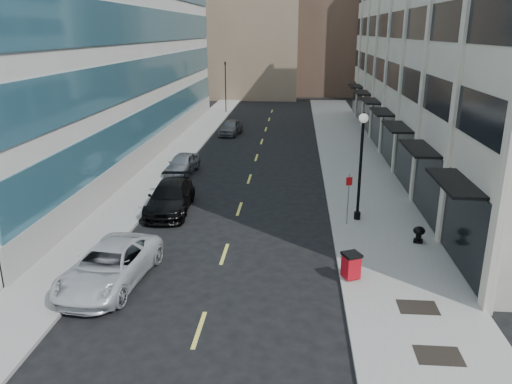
% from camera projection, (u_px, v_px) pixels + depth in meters
% --- Properties ---
extents(ground, '(160.00, 160.00, 0.00)m').
position_uv_depth(ground, '(187.00, 368.00, 14.89)').
color(ground, black).
rests_on(ground, ground).
extents(sidewalk_right, '(5.00, 80.00, 0.15)m').
position_uv_depth(sidewalk_right, '(361.00, 180.00, 33.25)').
color(sidewalk_right, gray).
rests_on(sidewalk_right, ground).
extents(sidewalk_left, '(3.00, 80.00, 0.15)m').
position_uv_depth(sidewalk_left, '(155.00, 176.00, 34.33)').
color(sidewalk_left, gray).
rests_on(sidewalk_left, ground).
extents(building_right, '(15.30, 46.50, 18.25)m').
position_uv_depth(building_right, '(488.00, 39.00, 36.40)').
color(building_right, beige).
rests_on(building_right, ground).
extents(building_left, '(16.14, 46.00, 20.00)m').
position_uv_depth(building_left, '(53.00, 25.00, 38.64)').
color(building_left, silver).
rests_on(building_left, ground).
extents(skyline_tan_near, '(14.00, 18.00, 28.00)m').
position_uv_depth(skyline_tan_near, '(252.00, 0.00, 75.35)').
color(skyline_tan_near, '#8A765A').
rests_on(skyline_tan_near, ground).
extents(skyline_tan_far, '(12.00, 14.00, 22.00)m').
position_uv_depth(skyline_tan_far, '(200.00, 22.00, 86.53)').
color(skyline_tan_far, '#8A765A').
rests_on(skyline_tan_far, ground).
extents(skyline_stone, '(10.00, 14.00, 20.00)m').
position_uv_depth(skyline_stone, '(401.00, 28.00, 72.99)').
color(skyline_stone, beige).
rests_on(skyline_stone, ground).
extents(grate_mid, '(1.40, 1.00, 0.01)m').
position_uv_depth(grate_mid, '(439.00, 356.00, 15.20)').
color(grate_mid, black).
rests_on(grate_mid, sidewalk_right).
extents(grate_far, '(1.40, 1.00, 0.01)m').
position_uv_depth(grate_far, '(418.00, 307.00, 17.85)').
color(grate_far, black).
rests_on(grate_far, sidewalk_right).
extents(road_centerline, '(0.15, 68.20, 0.01)m').
position_uv_depth(road_centerline, '(245.00, 192.00, 31.00)').
color(road_centerline, '#D8CC4C').
rests_on(road_centerline, ground).
extents(traffic_signal, '(0.66, 0.66, 6.98)m').
position_uv_depth(traffic_signal, '(225.00, 65.00, 59.06)').
color(traffic_signal, black).
rests_on(traffic_signal, ground).
extents(car_white_van, '(3.18, 5.88, 1.57)m').
position_uv_depth(car_white_van, '(109.00, 266.00, 19.59)').
color(car_white_van, beige).
rests_on(car_white_van, ground).
extents(car_black_pickup, '(2.55, 5.61, 1.59)m').
position_uv_depth(car_black_pickup, '(170.00, 197.00, 27.62)').
color(car_black_pickup, black).
rests_on(car_black_pickup, ground).
extents(car_silver_sedan, '(2.08, 4.31, 1.42)m').
position_uv_depth(car_silver_sedan, '(183.00, 164.00, 34.95)').
color(car_silver_sedan, gray).
rests_on(car_silver_sedan, ground).
extents(car_grey_sedan, '(2.23, 4.39, 1.43)m').
position_uv_depth(car_grey_sedan, '(231.00, 127.00, 48.10)').
color(car_grey_sedan, slate).
rests_on(car_grey_sedan, ground).
extents(trash_bin, '(0.88, 0.88, 1.08)m').
position_uv_depth(trash_bin, '(351.00, 265.00, 19.80)').
color(trash_bin, '#B30B16').
rests_on(trash_bin, sidewalk_right).
extents(lamppost, '(0.47, 0.47, 5.69)m').
position_uv_depth(lamppost, '(361.00, 157.00, 25.22)').
color(lamppost, black).
rests_on(lamppost, sidewalk_right).
extents(sign_post, '(0.31, 0.11, 2.68)m').
position_uv_depth(sign_post, '(349.00, 192.00, 25.03)').
color(sign_post, slate).
rests_on(sign_post, sidewalk_right).
extents(urn_planter, '(0.55, 0.55, 0.77)m').
position_uv_depth(urn_planter, '(419.00, 233.00, 23.23)').
color(urn_planter, black).
rests_on(urn_planter, sidewalk_right).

